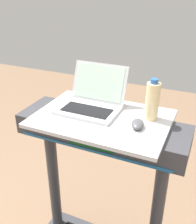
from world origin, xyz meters
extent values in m
cylinder|color=#38383D|center=(-0.34, 0.70, 0.55)|extent=(0.07, 0.07, 0.81)
cylinder|color=#38383D|center=(0.34, 0.70, 0.55)|extent=(0.07, 0.07, 0.81)
cube|color=#38383D|center=(0.00, 0.70, 1.01)|extent=(0.90, 0.28, 0.11)
cube|color=#0C3F19|center=(0.00, 0.56, 1.01)|extent=(0.24, 0.01, 0.06)
cube|color=#1E598C|center=(0.00, 0.56, 0.97)|extent=(0.81, 0.00, 0.02)
cube|color=silver|center=(0.00, 0.70, 1.08)|extent=(0.68, 0.48, 0.02)
cube|color=#B7B7BC|center=(-0.09, 0.72, 1.10)|extent=(0.32, 0.21, 0.02)
cube|color=black|center=(-0.09, 0.70, 1.11)|extent=(0.26, 0.12, 0.00)
cube|color=#B7B7BC|center=(-0.09, 0.87, 1.21)|extent=(0.32, 0.09, 0.20)
cube|color=#B2E0B7|center=(-0.09, 0.86, 1.21)|extent=(0.28, 0.07, 0.18)
ellipsoid|color=#4C4C51|center=(0.20, 0.67, 1.11)|extent=(0.08, 0.11, 0.03)
cylinder|color=beige|center=(0.23, 0.78, 1.18)|extent=(0.07, 0.07, 0.19)
cylinder|color=#2659A5|center=(0.23, 0.78, 1.29)|extent=(0.04, 0.04, 0.02)
camera|label=1|loc=(0.48, -0.42, 1.73)|focal=42.92mm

